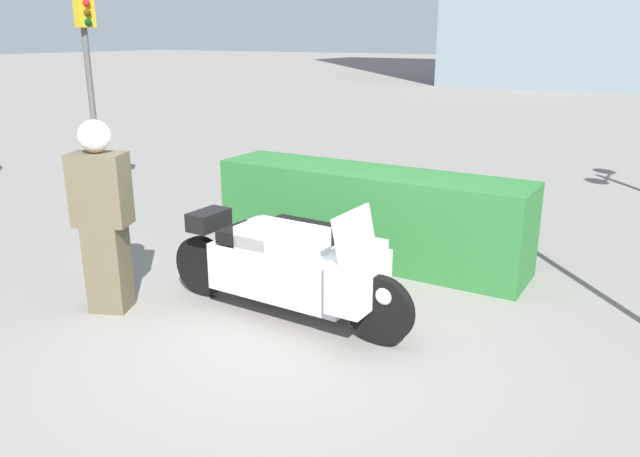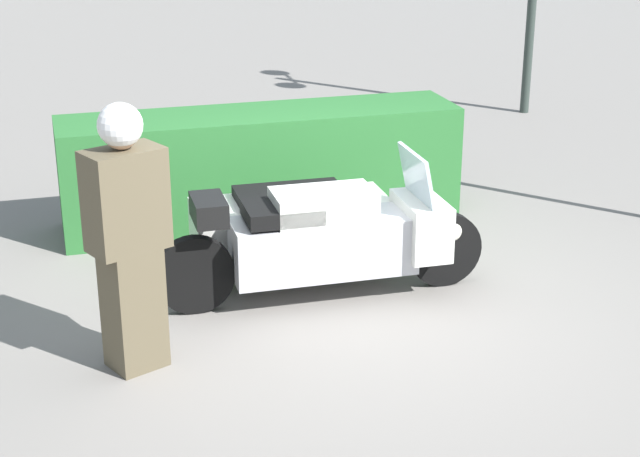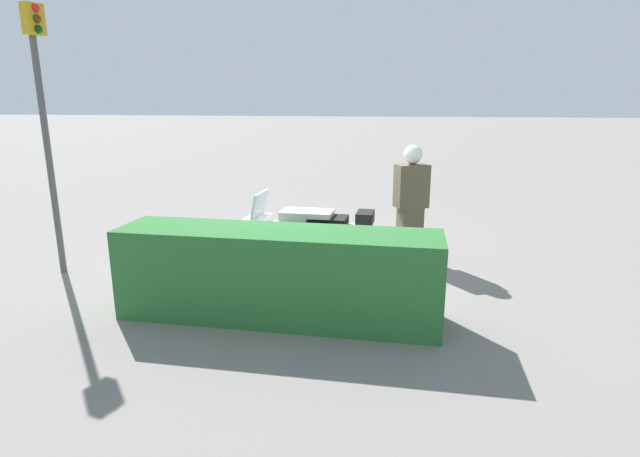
% 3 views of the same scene
% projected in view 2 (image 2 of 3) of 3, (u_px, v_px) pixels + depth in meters
% --- Properties ---
extents(ground_plane, '(160.00, 160.00, 0.00)m').
position_uv_depth(ground_plane, '(358.00, 313.00, 7.46)').
color(ground_plane, slate).
extents(police_motorcycle, '(2.63, 1.19, 1.14)m').
position_uv_depth(police_motorcycle, '(319.00, 230.00, 7.83)').
color(police_motorcycle, black).
rests_on(police_motorcycle, ground).
extents(officer_rider, '(0.58, 0.48, 1.83)m').
position_uv_depth(officer_rider, '(128.00, 233.00, 6.36)').
color(officer_rider, brown).
rests_on(officer_rider, ground).
extents(hedge_bush_curbside, '(3.72, 0.84, 1.06)m').
position_uv_depth(hedge_bush_curbside, '(262.00, 167.00, 9.22)').
color(hedge_bush_curbside, '#28662D').
rests_on(hedge_bush_curbside, ground).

